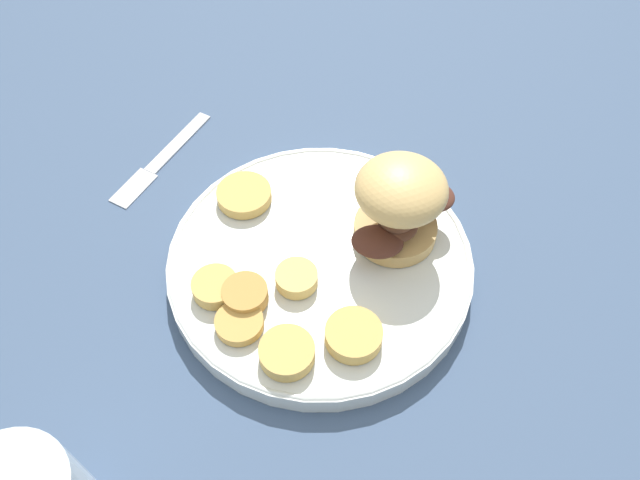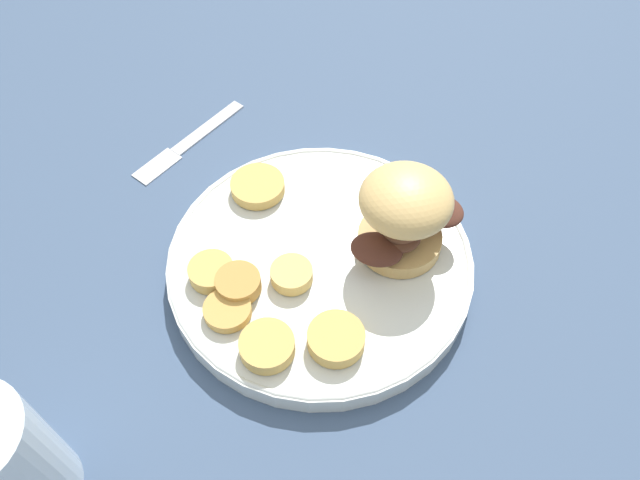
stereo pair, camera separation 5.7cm
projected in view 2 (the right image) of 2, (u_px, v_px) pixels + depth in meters
The scene contains 12 objects.
ground_plane at pixel (320, 269), 0.61m from camera, with size 4.00×4.00×0.00m, color #3D5170.
dinner_plate at pixel (320, 262), 0.60m from camera, with size 0.29×0.29×0.02m.
sandwich at pixel (404, 215), 0.56m from camera, with size 0.13×0.08×0.09m.
potato_round_0 at pixel (292, 274), 0.57m from camera, with size 0.04×0.04×0.01m, color #DBB766.
potato_round_1 at pixel (238, 283), 0.56m from camera, with size 0.04×0.04×0.02m, color #BC8942.
potato_round_2 at pixel (267, 346), 0.53m from camera, with size 0.05×0.05×0.01m, color tan.
potato_round_3 at pixel (258, 186), 0.63m from camera, with size 0.06×0.06×0.01m, color tan.
potato_round_4 at pixel (211, 272), 0.57m from camera, with size 0.04×0.04×0.01m, color tan.
potato_round_5 at pixel (336, 339), 0.53m from camera, with size 0.05×0.05×0.01m, color tan.
potato_round_6 at pixel (227, 310), 0.55m from camera, with size 0.04×0.04×0.01m, color tan.
fork at pixel (189, 141), 0.71m from camera, with size 0.16×0.08×0.00m.
drinking_glass at pixel (0, 465), 0.44m from camera, with size 0.08×0.08×0.12m.
Camera 2 is at (-0.17, -0.29, 0.50)m, focal length 35.00 mm.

